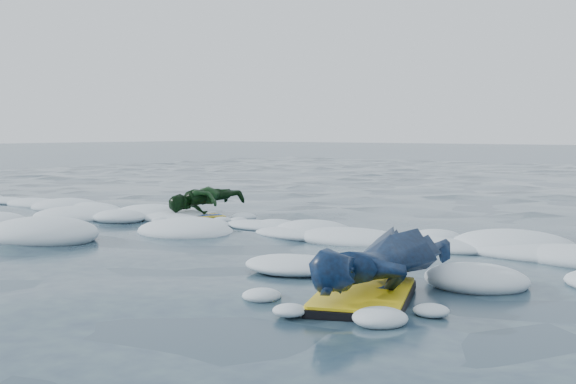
% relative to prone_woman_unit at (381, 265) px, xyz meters
% --- Properties ---
extents(ground, '(120.00, 120.00, 0.00)m').
position_rel_prone_woman_unit_xyz_m(ground, '(-2.85, 0.52, -0.22)').
color(ground, '#172639').
rests_on(ground, ground).
extents(foam_band, '(12.00, 3.10, 0.30)m').
position_rel_prone_woman_unit_xyz_m(foam_band, '(-2.85, 1.55, -0.22)').
color(foam_band, white).
rests_on(foam_band, ground).
extents(prone_woman_unit, '(0.99, 1.73, 0.43)m').
position_rel_prone_woman_unit_xyz_m(prone_woman_unit, '(0.00, 0.00, 0.00)').
color(prone_woman_unit, black).
rests_on(prone_woman_unit, ground).
extents(prone_child_unit, '(0.69, 1.19, 0.42)m').
position_rel_prone_woman_unit_xyz_m(prone_child_unit, '(-4.12, 2.50, -0.01)').
color(prone_child_unit, black).
rests_on(prone_child_unit, ground).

